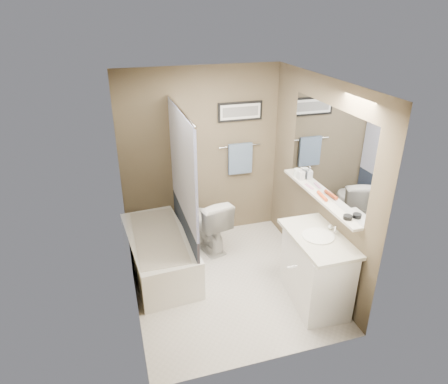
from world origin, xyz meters
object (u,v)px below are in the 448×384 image
object	(u,v)px
toilet	(207,223)
hair_brush_front	(322,196)
glass_jar	(297,173)
soap_bottle	(301,174)
candle_bowl_near	(348,217)
vanity	(316,270)
bathtub	(159,253)

from	to	relation	value
toilet	hair_brush_front	world-z (taller)	hair_brush_front
glass_jar	soap_bottle	xyz separation A→B (m)	(0.00, -0.11, 0.03)
toilet	candle_bowl_near	world-z (taller)	candle_bowl_near
vanity	soap_bottle	xyz separation A→B (m)	(0.19, 0.87, 0.80)
toilet	candle_bowl_near	xyz separation A→B (m)	(1.07, -1.57, 0.75)
candle_bowl_near	glass_jar	world-z (taller)	glass_jar
bathtub	soap_bottle	distance (m)	2.03
glass_jar	soap_bottle	distance (m)	0.11
hair_brush_front	glass_jar	world-z (taller)	glass_jar
vanity	candle_bowl_near	world-z (taller)	candle_bowl_near
candle_bowl_near	soap_bottle	distance (m)	1.04
bathtub	vanity	bearing A→B (deg)	-38.17
hair_brush_front	soap_bottle	distance (m)	0.53
soap_bottle	glass_jar	bearing A→B (deg)	90.00
vanity	glass_jar	bearing A→B (deg)	84.21
glass_jar	candle_bowl_near	bearing A→B (deg)	-90.00
bathtub	candle_bowl_near	xyz separation A→B (m)	(1.79, -1.23, 0.89)
soap_bottle	bathtub	bearing A→B (deg)	174.15
toilet	vanity	bearing A→B (deg)	108.06
bathtub	candle_bowl_near	bearing A→B (deg)	-39.28
glass_jar	vanity	bearing A→B (deg)	-100.71
toilet	soap_bottle	xyz separation A→B (m)	(1.07, -0.53, 0.81)
hair_brush_front	soap_bottle	size ratio (longest dim) A/B	1.36
toilet	candle_bowl_near	distance (m)	2.05
bathtub	vanity	xyz separation A→B (m)	(1.60, -1.05, 0.15)
hair_brush_front	soap_bottle	bearing A→B (deg)	90.00
toilet	hair_brush_front	size ratio (longest dim) A/B	3.48
vanity	glass_jar	world-z (taller)	glass_jar
toilet	hair_brush_front	bearing A→B (deg)	120.98
hair_brush_front	glass_jar	size ratio (longest dim) A/B	2.20
toilet	soap_bottle	size ratio (longest dim) A/B	4.72
vanity	hair_brush_front	xyz separation A→B (m)	(0.19, 0.34, 0.74)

